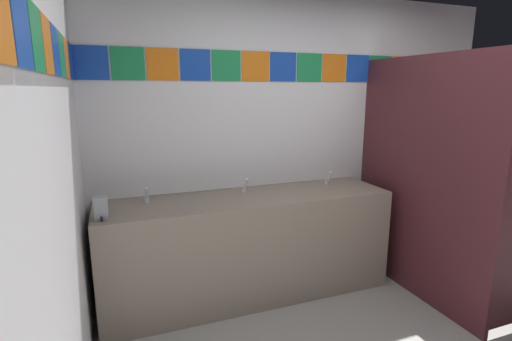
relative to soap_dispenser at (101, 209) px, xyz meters
name	(u,v)px	position (x,y,z in m)	size (l,w,h in m)	color
wall_back	(305,137)	(1.80, 0.53, 0.33)	(3.85, 0.09, 2.55)	silver
wall_side	(30,224)	(-0.17, -1.22, 0.33)	(0.09, 3.42, 2.55)	silver
vanity_counter	(249,245)	(1.11, 0.19, -0.50)	(2.38, 0.61, 0.87)	gray
faucet_left	(147,197)	(0.32, 0.28, -0.03)	(0.04, 0.10, 0.14)	silver
faucet_center	(245,187)	(1.11, 0.28, -0.03)	(0.04, 0.10, 0.14)	silver
faucet_right	(328,180)	(1.90, 0.28, -0.03)	(0.04, 0.10, 0.14)	silver
soap_dispenser	(101,209)	(0.00, 0.00, 0.00)	(0.09, 0.09, 0.16)	gray
stall_divider	(460,185)	(2.60, -0.51, 0.05)	(0.92, 1.49, 1.99)	#471E23
toilet	(434,232)	(3.08, 0.13, -0.64)	(0.39, 0.49, 0.74)	white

